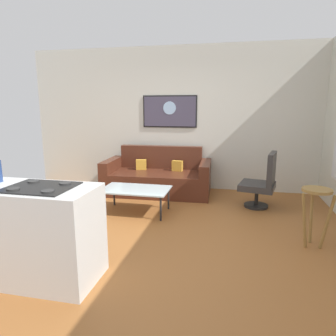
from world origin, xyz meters
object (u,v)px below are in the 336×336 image
Objects in this scene: couch at (158,178)px; wall_painting at (170,111)px; armchair at (262,182)px; bar_stool at (316,202)px; coffee_table at (136,190)px.

wall_painting is (0.13, 0.49, 1.26)m from couch.
armchair is 0.84× the size of wall_painting.
wall_painting is (-2.23, 2.34, 0.99)m from bar_stool.
bar_stool is at bearing -70.43° from armchair.
coffee_table is (-0.07, -1.17, 0.07)m from couch.
couch is at bearing -104.50° from wall_painting.
couch is 1.36m from wall_painting.
armchair is at bearing 109.57° from bar_stool.
coffee_table is 2.53m from bar_stool.
coffee_table is 0.96× the size of wall_painting.
wall_painting reaches higher than armchair.
bar_stool is at bearing -15.69° from coffee_table.
coffee_table is 1.13× the size of armchair.
armchair is (1.95, 0.66, 0.08)m from coffee_table.
bar_stool is at bearing -46.35° from wall_painting.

